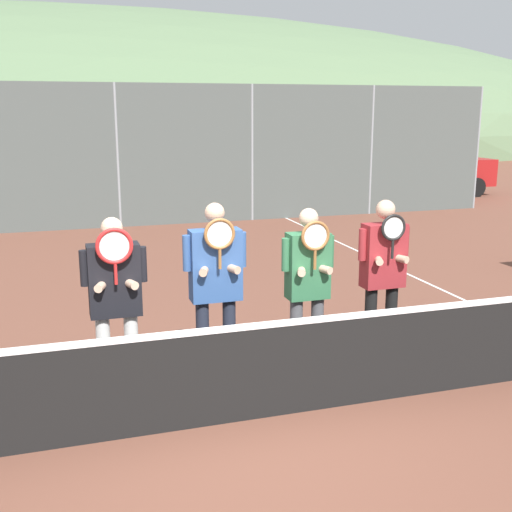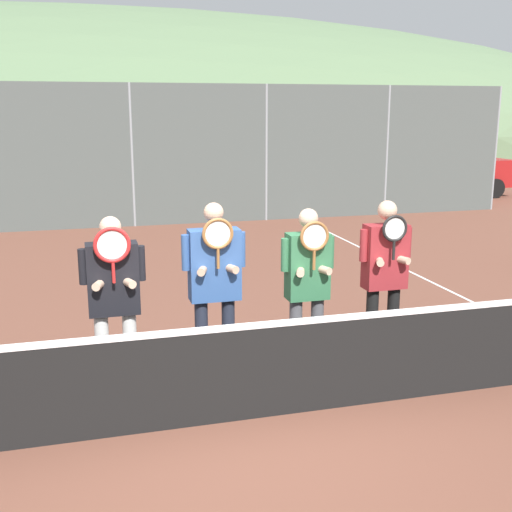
% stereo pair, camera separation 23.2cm
% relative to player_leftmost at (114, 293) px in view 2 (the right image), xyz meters
% --- Properties ---
extents(ground_plane, '(120.00, 120.00, 0.00)m').
position_rel_player_leftmost_xyz_m(ground_plane, '(0.97, -0.76, -1.05)').
color(ground_plane, brown).
extents(hill_distant, '(100.74, 55.97, 19.59)m').
position_rel_player_leftmost_xyz_m(hill_distant, '(0.97, 48.08, -1.05)').
color(hill_distant, '#5B7551').
rests_on(hill_distant, ground_plane).
extents(clubhouse_building, '(14.32, 5.50, 3.34)m').
position_rel_player_leftmost_xyz_m(clubhouse_building, '(0.00, 17.45, 0.64)').
color(clubhouse_building, beige).
rests_on(clubhouse_building, ground_plane).
extents(fence_back, '(19.45, 0.06, 3.29)m').
position_rel_player_leftmost_xyz_m(fence_back, '(0.97, 9.30, 0.60)').
color(fence_back, gray).
rests_on(fence_back, ground_plane).
extents(tennis_net, '(11.10, 0.09, 1.00)m').
position_rel_player_leftmost_xyz_m(tennis_net, '(0.97, -0.76, -0.58)').
color(tennis_net, gray).
rests_on(tennis_net, ground_plane).
extents(court_line_right_sideline, '(0.05, 16.00, 0.01)m').
position_rel_player_leftmost_xyz_m(court_line_right_sideline, '(5.10, 2.24, -1.04)').
color(court_line_right_sideline, white).
rests_on(court_line_right_sideline, ground_plane).
extents(player_leftmost, '(0.60, 0.34, 1.76)m').
position_rel_player_leftmost_xyz_m(player_leftmost, '(0.00, 0.00, 0.00)').
color(player_leftmost, white).
rests_on(player_leftmost, ground_plane).
extents(player_center_left, '(0.63, 0.34, 1.84)m').
position_rel_player_leftmost_xyz_m(player_center_left, '(0.97, 0.07, 0.04)').
color(player_center_left, '#232838').
rests_on(player_center_left, ground_plane).
extents(player_center_right, '(0.55, 0.34, 1.76)m').
position_rel_player_leftmost_xyz_m(player_center_right, '(1.90, -0.01, -0.02)').
color(player_center_right, '#56565B').
rests_on(player_center_right, ground_plane).
extents(player_rightmost, '(0.58, 0.34, 1.79)m').
position_rel_player_leftmost_xyz_m(player_rightmost, '(2.80, 0.09, 0.01)').
color(player_rightmost, black).
rests_on(player_rightmost, ground_plane).
extents(car_left_of_center, '(4.60, 2.01, 1.70)m').
position_rel_player_leftmost_xyz_m(car_left_of_center, '(0.37, 12.01, -0.17)').
color(car_left_of_center, '#285638').
rests_on(car_left_of_center, ground_plane).
extents(car_center, '(4.27, 1.94, 1.84)m').
position_rel_player_leftmost_xyz_m(car_center, '(5.61, 12.23, -0.11)').
color(car_center, maroon).
rests_on(car_center, ground_plane).
extents(car_right_of_center, '(4.38, 1.92, 1.84)m').
position_rel_player_leftmost_xyz_m(car_right_of_center, '(10.75, 12.14, -0.11)').
color(car_right_of_center, maroon).
rests_on(car_right_of_center, ground_plane).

